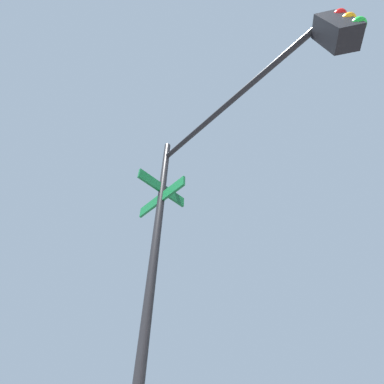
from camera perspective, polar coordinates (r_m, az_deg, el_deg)
traffic_signal_near at (r=3.47m, az=9.01°, el=9.54°), size 2.37×3.34×5.61m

